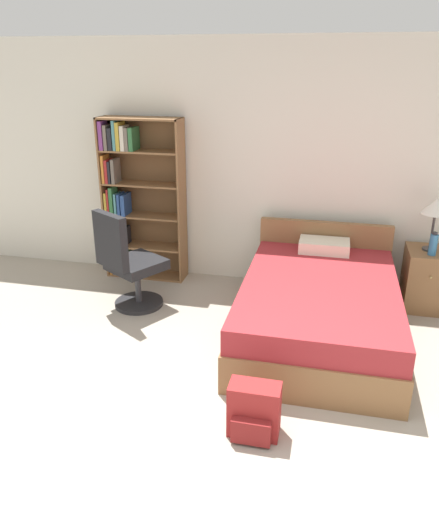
% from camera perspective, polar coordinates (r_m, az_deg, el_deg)
% --- Properties ---
extents(ground_plane, '(14.00, 14.00, 0.00)m').
position_cam_1_polar(ground_plane, '(3.14, 0.62, -27.01)').
color(ground_plane, '#A39989').
extents(wall_back, '(9.00, 0.06, 2.60)m').
position_cam_1_polar(wall_back, '(5.39, 8.21, 9.94)').
color(wall_back, silver).
rests_on(wall_back, ground_plane).
extents(bookshelf, '(0.90, 0.29, 1.80)m').
position_cam_1_polar(bookshelf, '(5.69, -9.73, 6.58)').
color(bookshelf, brown).
rests_on(bookshelf, ground_plane).
extents(bed, '(1.36, 2.08, 0.79)m').
position_cam_1_polar(bed, '(4.64, 11.26, -5.63)').
color(bed, brown).
rests_on(bed, ground_plane).
extents(office_chair, '(0.68, 0.72, 1.04)m').
position_cam_1_polar(office_chair, '(5.00, -10.39, -0.96)').
color(office_chair, '#232326').
rests_on(office_chair, ground_plane).
extents(nightstand, '(0.40, 0.50, 0.61)m').
position_cam_1_polar(nightstand, '(5.44, 22.43, -2.42)').
color(nightstand, brown).
rests_on(nightstand, ground_plane).
extents(table_lamp, '(0.28, 0.28, 0.52)m').
position_cam_1_polar(table_lamp, '(5.22, 23.51, 5.02)').
color(table_lamp, '#333333').
rests_on(table_lamp, nightstand).
extents(water_bottle, '(0.07, 0.07, 0.23)m').
position_cam_1_polar(water_bottle, '(5.19, 23.24, 1.25)').
color(water_bottle, teal).
rests_on(water_bottle, nightstand).
extents(backpack_red, '(0.34, 0.25, 0.38)m').
position_cam_1_polar(backpack_red, '(3.48, 3.96, -17.32)').
color(backpack_red, maroon).
rests_on(backpack_red, ground_plane).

